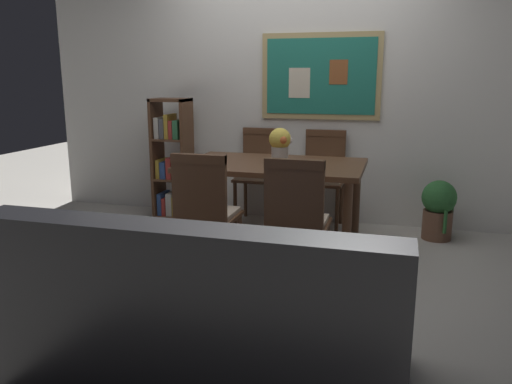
{
  "coord_description": "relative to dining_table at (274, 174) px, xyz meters",
  "views": [
    {
      "loc": [
        0.99,
        -3.51,
        1.41
      ],
      "look_at": [
        0.08,
        -0.3,
        0.65
      ],
      "focal_mm": 35.72,
      "sensor_mm": 36.0,
      "label": 1
    }
  ],
  "objects": [
    {
      "name": "leather_couch",
      "position": [
        0.14,
        -1.94,
        -0.32
      ],
      "size": [
        1.8,
        0.84,
        0.84
      ],
      "color": "black",
      "rests_on": "ground_plane"
    },
    {
      "name": "potted_ivy",
      "position": [
        1.33,
        0.64,
        -0.35
      ],
      "size": [
        0.3,
        0.3,
        0.53
      ],
      "color": "brown",
      "rests_on": "ground_plane"
    },
    {
      "name": "dining_chair_near_left",
      "position": [
        -0.3,
        -0.77,
        -0.1
      ],
      "size": [
        0.4,
        0.41,
        0.91
      ],
      "color": "brown",
      "rests_on": "ground_plane"
    },
    {
      "name": "dining_chair_far_right",
      "position": [
        0.29,
        0.8,
        -0.1
      ],
      "size": [
        0.4,
        0.41,
        0.91
      ],
      "color": "brown",
      "rests_on": "ground_plane"
    },
    {
      "name": "ground_plane",
      "position": [
        -0.02,
        -0.43,
        -0.63
      ],
      "size": [
        12.0,
        12.0,
        0.0
      ],
      "primitive_type": "plane",
      "color": "#B7B2A8"
    },
    {
      "name": "bookshelf",
      "position": [
        -1.21,
        0.67,
        -0.09
      ],
      "size": [
        0.36,
        0.28,
        1.2
      ],
      "color": "brown",
      "rests_on": "ground_plane"
    },
    {
      "name": "wall_back_with_painting",
      "position": [
        -0.02,
        1.01,
        0.67
      ],
      "size": [
        5.2,
        0.14,
        2.6
      ],
      "color": "silver",
      "rests_on": "ground_plane"
    },
    {
      "name": "dining_chair_far_left",
      "position": [
        -0.34,
        0.8,
        -0.1
      ],
      "size": [
        0.4,
        0.41,
        0.91
      ],
      "color": "brown",
      "rests_on": "ground_plane"
    },
    {
      "name": "dining_table",
      "position": [
        0.0,
        0.0,
        0.0
      ],
      "size": [
        1.44,
        0.92,
        0.73
      ],
      "color": "brown",
      "rests_on": "ground_plane"
    },
    {
      "name": "dining_chair_near_right",
      "position": [
        0.35,
        -0.79,
        -0.1
      ],
      "size": [
        0.4,
        0.41,
        0.91
      ],
      "color": "brown",
      "rests_on": "ground_plane"
    },
    {
      "name": "flower_vase",
      "position": [
        0.04,
        0.04,
        0.25
      ],
      "size": [
        0.19,
        0.19,
        0.28
      ],
      "color": "beige",
      "rests_on": "dining_table"
    }
  ]
}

